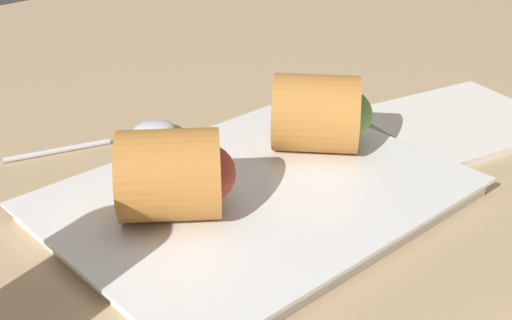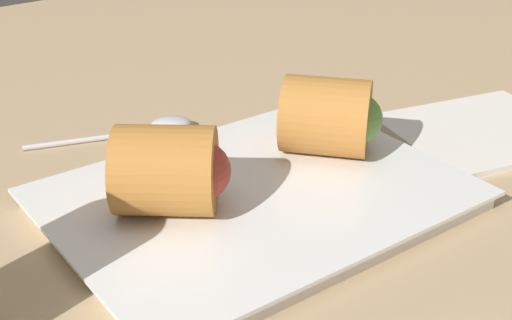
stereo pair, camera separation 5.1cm
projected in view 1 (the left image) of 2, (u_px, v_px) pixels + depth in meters
table_surface at (299, 220)px, 54.11cm from camera, size 180.00×140.00×2.00cm
serving_plate at (256, 199)px, 53.44cm from camera, size 29.82×22.23×1.50cm
roll_front_left at (177, 175)px, 48.61cm from camera, size 9.34×9.24×6.33cm
roll_front_right at (322, 114)px, 57.84cm from camera, size 9.32×9.36×6.33cm
spoon at (142, 132)px, 64.36cm from camera, size 14.93×6.35×1.33cm
napkin at (460, 121)px, 67.11cm from camera, size 18.60×16.82×0.60cm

